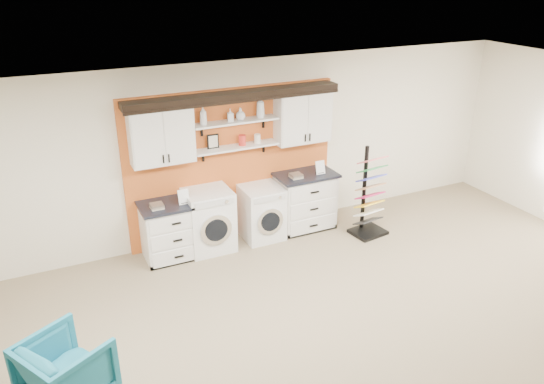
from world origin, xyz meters
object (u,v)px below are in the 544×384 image
base_cabinet_left (172,230)px  sample_rack (369,206)px  dryer (261,212)px  armchair (66,370)px  washer (209,220)px  base_cabinet_right (305,201)px

base_cabinet_left → sample_rack: bearing=-11.7°
dryer → armchair: dryer is taller
armchair → washer: bearing=-74.4°
base_cabinet_right → sample_rack: bearing=-37.8°
base_cabinet_right → dryer: bearing=-179.8°
sample_rack → base_cabinet_left: bearing=160.3°
base_cabinet_left → sample_rack: (3.09, -0.64, 0.05)m
base_cabinet_left → dryer: 1.47m
base_cabinet_left → base_cabinet_right: bearing=-0.0°
base_cabinet_left → sample_rack: 3.15m
base_cabinet_left → dryer: (1.47, -0.00, -0.01)m
armchair → sample_rack: bearing=-100.2°
base_cabinet_right → washer: 1.68m
base_cabinet_left → armchair: (-1.74, -2.33, -0.09)m
base_cabinet_left → dryer: bearing=-0.1°
dryer → armchair: bearing=-144.0°
dryer → sample_rack: 1.74m
base_cabinet_right → armchair: size_ratio=1.27×
dryer → base_cabinet_right: bearing=0.2°
armchair → dryer: bearing=-83.5°
base_cabinet_left → armchair: bearing=-126.7°
base_cabinet_left → washer: bearing=-0.3°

